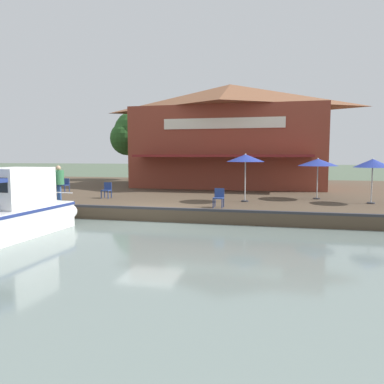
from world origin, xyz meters
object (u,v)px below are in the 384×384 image
(motorboat_outer_channel, at_px, (8,213))
(cafe_chair_far_corner_seat, at_px, (219,197))
(patio_umbrella_near_quay_edge, at_px, (373,163))
(cafe_chair_mid_patio, at_px, (65,184))
(waterfront_restaurant, at_px, (230,135))
(person_near_entrance, at_px, (59,179))
(cafe_chair_back_row_seat, at_px, (107,189))
(patio_umbrella_mid_patio_left, at_px, (245,158))
(patio_umbrella_by_entrance, at_px, (318,162))
(tree_upstream_bank, at_px, (135,135))

(motorboat_outer_channel, bearing_deg, cafe_chair_far_corner_seat, 127.53)
(patio_umbrella_near_quay_edge, distance_m, cafe_chair_mid_patio, 17.91)
(waterfront_restaurant, bearing_deg, person_near_entrance, -29.97)
(cafe_chair_back_row_seat, relative_size, cafe_chair_mid_patio, 1.00)
(waterfront_restaurant, distance_m, motorboat_outer_channel, 18.55)
(patio_umbrella_mid_patio_left, bearing_deg, waterfront_restaurant, -168.35)
(patio_umbrella_by_entrance, bearing_deg, patio_umbrella_mid_patio_left, -61.38)
(person_near_entrance, xyz_separation_m, tree_upstream_bank, (-16.94, -2.61, 3.08))
(patio_umbrella_by_entrance, bearing_deg, cafe_chair_far_corner_seat, -46.89)
(motorboat_outer_channel, distance_m, tree_upstream_bank, 22.84)
(waterfront_restaurant, distance_m, cafe_chair_back_row_seat, 11.75)
(patio_umbrella_by_entrance, height_order, cafe_chair_mid_patio, patio_umbrella_by_entrance)
(person_near_entrance, bearing_deg, patio_umbrella_near_quay_edge, 100.89)
(patio_umbrella_by_entrance, xyz_separation_m, cafe_chair_back_row_seat, (2.01, -11.15, -1.48))
(cafe_chair_far_corner_seat, distance_m, motorboat_outer_channel, 8.49)
(patio_umbrella_near_quay_edge, xyz_separation_m, tree_upstream_bank, (-14.05, -17.60, 2.29))
(patio_umbrella_mid_patio_left, bearing_deg, motorboat_outer_channel, -45.74)
(patio_umbrella_mid_patio_left, bearing_deg, patio_umbrella_near_quay_edge, 95.73)
(waterfront_restaurant, distance_m, cafe_chair_far_corner_seat, 12.64)
(cafe_chair_back_row_seat, relative_size, tree_upstream_bank, 0.13)
(patio_umbrella_mid_patio_left, height_order, tree_upstream_bank, tree_upstream_bank)
(cafe_chair_far_corner_seat, xyz_separation_m, motorboat_outer_channel, (5.17, -6.73, -0.17))
(cafe_chair_back_row_seat, distance_m, motorboat_outer_channel, 7.49)
(patio_umbrella_near_quay_edge, bearing_deg, waterfront_restaurant, -138.85)
(cafe_chair_far_corner_seat, bearing_deg, tree_upstream_bank, -147.98)
(patio_umbrella_near_quay_edge, xyz_separation_m, motorboat_outer_channel, (8.11, -13.71, -1.64))
(patio_umbrella_mid_patio_left, height_order, cafe_chair_back_row_seat, patio_umbrella_mid_patio_left)
(waterfront_restaurant, distance_m, cafe_chair_mid_patio, 12.46)
(tree_upstream_bank, bearing_deg, cafe_chair_back_row_seat, 15.57)
(person_near_entrance, relative_size, tree_upstream_bank, 0.28)
(patio_umbrella_mid_patio_left, relative_size, tree_upstream_bank, 0.37)
(waterfront_restaurant, xyz_separation_m, patio_umbrella_by_entrance, (7.80, 5.67, -1.93))
(patio_umbrella_near_quay_edge, bearing_deg, patio_umbrella_mid_patio_left, -84.27)
(patio_umbrella_mid_patio_left, xyz_separation_m, cafe_chair_back_row_seat, (0.02, -7.50, -1.70))
(cafe_chair_back_row_seat, distance_m, tree_upstream_bank, 15.70)
(patio_umbrella_mid_patio_left, distance_m, motorboat_outer_channel, 10.91)
(person_near_entrance, height_order, motorboat_outer_channel, motorboat_outer_channel)
(patio_umbrella_near_quay_edge, relative_size, motorboat_outer_channel, 0.30)
(cafe_chair_back_row_seat, bearing_deg, waterfront_restaurant, 150.82)
(patio_umbrella_near_quay_edge, height_order, patio_umbrella_by_entrance, patio_umbrella_near_quay_edge)
(cafe_chair_back_row_seat, bearing_deg, tree_upstream_bank, -164.43)
(waterfront_restaurant, distance_m, person_near_entrance, 14.20)
(cafe_chair_far_corner_seat, relative_size, tree_upstream_bank, 0.13)
(waterfront_restaurant, relative_size, cafe_chair_back_row_seat, 16.63)
(cafe_chair_mid_patio, bearing_deg, patio_umbrella_by_entrance, 87.21)
(waterfront_restaurant, relative_size, tree_upstream_bank, 2.14)
(cafe_chair_far_corner_seat, distance_m, tree_upstream_bank, 20.39)
(cafe_chair_back_row_seat, xyz_separation_m, tree_upstream_bank, (-14.68, -4.09, 3.76))
(patio_umbrella_near_quay_edge, relative_size, cafe_chair_far_corner_seat, 2.58)
(patio_umbrella_near_quay_edge, bearing_deg, motorboat_outer_channel, -59.41)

